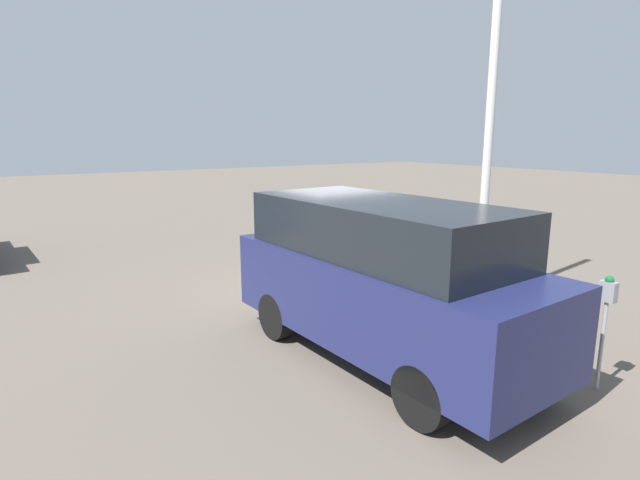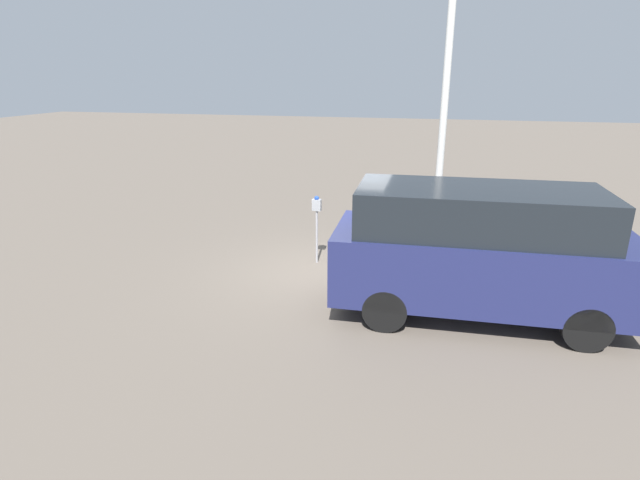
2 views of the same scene
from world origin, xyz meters
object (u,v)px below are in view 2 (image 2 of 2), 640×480
object	(u,v)px
parking_meter_near	(317,214)
parked_van	(480,249)
parking_meter_far	(598,237)
lamp_post	(441,152)

from	to	relation	value
parking_meter_near	parked_van	distance (m)	3.90
parking_meter_near	parking_meter_far	bearing A→B (deg)	0.06
parking_meter_far	parked_van	bearing A→B (deg)	-141.70
lamp_post	parked_van	bearing A→B (deg)	-76.35
parking_meter_near	lamp_post	distance (m)	3.20
lamp_post	parking_meter_far	bearing A→B (deg)	-25.96
parking_meter_near	lamp_post	size ratio (longest dim) A/B	0.23
lamp_post	parked_van	xyz separation A→B (m)	(0.78, -3.22, -1.19)
parking_meter_near	lamp_post	xyz separation A→B (m)	(2.61, 1.31, 1.29)
parking_meter_far	parked_van	size ratio (longest dim) A/B	0.30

